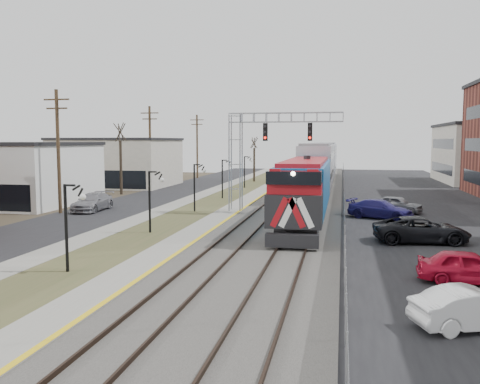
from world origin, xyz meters
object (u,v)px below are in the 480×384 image
(signal_gantry, at_px, (256,145))
(car_lot_a, at_px, (468,268))
(car_lot_b, at_px, (475,310))
(train, at_px, (320,167))

(signal_gantry, height_order, car_lot_a, signal_gantry)
(signal_gantry, distance_m, car_lot_a, 22.49)
(signal_gantry, xyz_separation_m, car_lot_b, (10.94, -23.81, -4.94))
(train, bearing_deg, signal_gantry, -102.87)
(train, xyz_separation_m, car_lot_a, (7.69, -37.14, -2.20))
(signal_gantry, relative_size, car_lot_a, 2.23)
(car_lot_a, relative_size, car_lot_b, 1.02)
(car_lot_a, distance_m, car_lot_b, 5.50)
(signal_gantry, bearing_deg, car_lot_a, -56.96)
(car_lot_a, bearing_deg, signal_gantry, 36.58)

